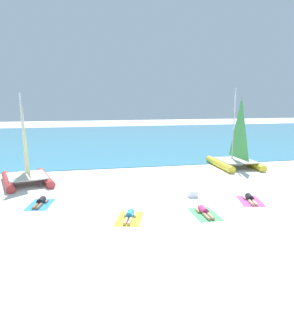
{
  "coord_description": "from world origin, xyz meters",
  "views": [
    {
      "loc": [
        -4.16,
        -13.75,
        5.2
      ],
      "look_at": [
        0.0,
        4.82,
        1.2
      ],
      "focal_mm": 34.9,
      "sensor_mm": 36.0,
      "label": 1
    }
  ],
  "objects_px": {
    "towel_leftmost": "(40,204)",
    "sunbather_center_left": "(130,216)",
    "towel_rightmost": "(250,201)",
    "sailboat_yellow": "(235,156)",
    "sunbather_rightmost": "(250,198)",
    "sunbather_center_right": "(204,211)",
    "sunbather_leftmost": "(41,202)",
    "towel_center_left": "(129,219)",
    "sailboat_red": "(27,171)",
    "cooler_box": "(193,194)",
    "towel_center_right": "(205,214)"
  },
  "relations": [
    {
      "from": "towel_leftmost",
      "to": "sunbather_center_right",
      "type": "xyz_separation_m",
      "value": [
        7.55,
        -3.1,
        0.13
      ]
    },
    {
      "from": "towel_center_left",
      "to": "towel_center_right",
      "type": "relative_size",
      "value": 1.0
    },
    {
      "from": "sunbather_rightmost",
      "to": "sunbather_leftmost",
      "type": "bearing_deg",
      "value": -174.91
    },
    {
      "from": "towel_center_left",
      "to": "sunbather_rightmost",
      "type": "xyz_separation_m",
      "value": [
        6.61,
        1.22,
        0.13
      ]
    },
    {
      "from": "sunbather_leftmost",
      "to": "sunbather_rightmost",
      "type": "bearing_deg",
      "value": 2.58
    },
    {
      "from": "towel_center_left",
      "to": "towel_center_right",
      "type": "height_order",
      "value": "same"
    },
    {
      "from": "towel_center_left",
      "to": "towel_rightmost",
      "type": "bearing_deg",
      "value": 9.98
    },
    {
      "from": "sailboat_red",
      "to": "sunbather_rightmost",
      "type": "xyz_separation_m",
      "value": [
        11.85,
        -6.3,
        -0.7
      ]
    },
    {
      "from": "sunbather_leftmost",
      "to": "sunbather_center_left",
      "type": "distance_m",
      "value": 5.03
    },
    {
      "from": "sunbather_leftmost",
      "to": "towel_center_left",
      "type": "distance_m",
      "value": 5.06
    },
    {
      "from": "sunbather_center_left",
      "to": "sunbather_center_right",
      "type": "bearing_deg",
      "value": 14.58
    },
    {
      "from": "sunbather_rightmost",
      "to": "cooler_box",
      "type": "xyz_separation_m",
      "value": [
        -2.67,
        1.3,
        0.05
      ]
    },
    {
      "from": "sunbather_center_right",
      "to": "towel_rightmost",
      "type": "distance_m",
      "value": 3.37
    },
    {
      "from": "sailboat_yellow",
      "to": "sunbather_leftmost",
      "type": "xyz_separation_m",
      "value": [
        -14.02,
        -6.36,
        -0.78
      ]
    },
    {
      "from": "towel_center_left",
      "to": "sunbather_rightmost",
      "type": "bearing_deg",
      "value": 10.5
    },
    {
      "from": "cooler_box",
      "to": "sunbather_center_right",
      "type": "bearing_deg",
      "value": -99.5
    },
    {
      "from": "sunbather_center_left",
      "to": "sunbather_center_right",
      "type": "height_order",
      "value": "same"
    },
    {
      "from": "sunbather_leftmost",
      "to": "sunbather_center_right",
      "type": "bearing_deg",
      "value": -10.59
    },
    {
      "from": "sunbather_leftmost",
      "to": "towel_center_left",
      "type": "bearing_deg",
      "value": -24.65
    },
    {
      "from": "towel_rightmost",
      "to": "sailboat_yellow",
      "type": "bearing_deg",
      "value": 67.62
    },
    {
      "from": "towel_leftmost",
      "to": "sunbather_center_left",
      "type": "distance_m",
      "value": 5.01
    },
    {
      "from": "towel_center_left",
      "to": "sunbather_center_left",
      "type": "xyz_separation_m",
      "value": [
        0.02,
        0.06,
        0.13
      ]
    },
    {
      "from": "towel_leftmost",
      "to": "towel_center_right",
      "type": "xyz_separation_m",
      "value": [
        7.54,
        -3.17,
        0.0
      ]
    },
    {
      "from": "towel_leftmost",
      "to": "sunbather_rightmost",
      "type": "xyz_separation_m",
      "value": [
        10.67,
        -1.74,
        0.13
      ]
    },
    {
      "from": "towel_leftmost",
      "to": "sailboat_red",
      "type": "bearing_deg",
      "value": 104.56
    },
    {
      "from": "towel_leftmost",
      "to": "sunbather_center_left",
      "type": "bearing_deg",
      "value": -35.44
    },
    {
      "from": "sailboat_red",
      "to": "sunbather_center_right",
      "type": "distance_m",
      "value": 11.64
    },
    {
      "from": "sailboat_yellow",
      "to": "towel_leftmost",
      "type": "distance_m",
      "value": 15.46
    },
    {
      "from": "sailboat_red",
      "to": "towel_center_right",
      "type": "bearing_deg",
      "value": -55.4
    },
    {
      "from": "sunbather_leftmost",
      "to": "towel_rightmost",
      "type": "xyz_separation_m",
      "value": [
        10.64,
        -1.87,
        -0.13
      ]
    },
    {
      "from": "sailboat_yellow",
      "to": "towel_center_left",
      "type": "xyz_separation_m",
      "value": [
        -9.98,
        -9.39,
        -0.9
      ]
    },
    {
      "from": "sailboat_yellow",
      "to": "sunbather_rightmost",
      "type": "xyz_separation_m",
      "value": [
        -3.37,
        -8.16,
        -0.78
      ]
    },
    {
      "from": "sunbather_center_left",
      "to": "towel_rightmost",
      "type": "height_order",
      "value": "sunbather_center_left"
    },
    {
      "from": "sailboat_red",
      "to": "sunbather_leftmost",
      "type": "distance_m",
      "value": 4.7
    },
    {
      "from": "sunbather_center_right",
      "to": "towel_rightmost",
      "type": "relative_size",
      "value": 0.82
    },
    {
      "from": "towel_rightmost",
      "to": "towel_leftmost",
      "type": "bearing_deg",
      "value": 170.37
    },
    {
      "from": "towel_leftmost",
      "to": "sunbather_center_right",
      "type": "height_order",
      "value": "sunbather_center_right"
    },
    {
      "from": "sunbather_center_left",
      "to": "cooler_box",
      "type": "distance_m",
      "value": 4.62
    },
    {
      "from": "sailboat_red",
      "to": "towel_center_left",
      "type": "distance_m",
      "value": 9.21
    },
    {
      "from": "sunbather_center_left",
      "to": "cooler_box",
      "type": "relative_size",
      "value": 3.08
    },
    {
      "from": "sunbather_leftmost",
      "to": "towel_center_right",
      "type": "xyz_separation_m",
      "value": [
        7.53,
        -3.23,
        -0.13
      ]
    },
    {
      "from": "towel_center_right",
      "to": "sunbather_leftmost",
      "type": "bearing_deg",
      "value": 156.76
    },
    {
      "from": "sailboat_red",
      "to": "towel_rightmost",
      "type": "distance_m",
      "value": 13.46
    },
    {
      "from": "sailboat_yellow",
      "to": "cooler_box",
      "type": "bearing_deg",
      "value": -128.96
    },
    {
      "from": "sailboat_yellow",
      "to": "towel_rightmost",
      "type": "distance_m",
      "value": 8.95
    },
    {
      "from": "sailboat_yellow",
      "to": "sunbather_center_right",
      "type": "height_order",
      "value": "sailboat_yellow"
    },
    {
      "from": "towel_center_left",
      "to": "towel_rightmost",
      "type": "distance_m",
      "value": 6.69
    },
    {
      "from": "towel_center_right",
      "to": "sunbather_center_right",
      "type": "bearing_deg",
      "value": 88.4
    },
    {
      "from": "sailboat_red",
      "to": "sunbather_leftmost",
      "type": "xyz_separation_m",
      "value": [
        1.2,
        -4.5,
        -0.7
      ]
    },
    {
      "from": "sailboat_yellow",
      "to": "towel_leftmost",
      "type": "relative_size",
      "value": 3.2
    }
  ]
}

